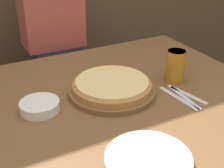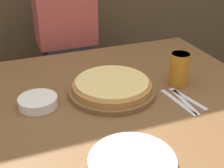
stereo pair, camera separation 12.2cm
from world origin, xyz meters
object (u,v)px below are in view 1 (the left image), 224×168
Objects in this scene: dinner_plate at (148,159)px; fork at (178,98)px; diner_person at (55,55)px; dinner_knife at (183,97)px; pizza_on_board at (112,87)px; spoon at (189,95)px; beer_glass at (176,65)px; side_bowl at (40,106)px.

dinner_plate reaches higher than fork.
dinner_knife is at bearing -73.46° from diner_person.
pizza_on_board is at bearing 145.12° from dinner_knife.
dinner_plate reaches higher than spoon.
pizza_on_board is 0.26m from fork.
fork is 0.87m from diner_person.
diner_person is (-0.22, 0.84, -0.09)m from fork.
fork is at bearing -121.38° from beer_glass.
dinner_knife is 1.18× the size of spoon.
spoon is 0.13× the size of diner_person.
dinner_plate is at bearing -140.97° from fork.
beer_glass is 0.95× the size of side_bowl.
dinner_plate is (-0.38, -0.38, -0.07)m from beer_glass.
diner_person is at bearing 113.43° from beer_glass.
pizza_on_board is 2.41× the size of side_bowl.
fork is (0.30, 0.24, -0.01)m from dinner_plate.
pizza_on_board is 1.97× the size of spoon.
dinner_plate is at bearing -103.09° from pizza_on_board.
beer_glass reaches higher than dinner_plate.
fork is at bearing -75.04° from diner_person.
pizza_on_board is at bearing 174.77° from beer_glass.
side_bowl is 0.69× the size of dinner_knife.
dinner_plate is at bearing -93.89° from diner_person.
dinner_plate is (-0.09, -0.40, -0.02)m from pizza_on_board.
diner_person reaches higher than fork.
side_bowl is 0.82× the size of spoon.
pizza_on_board is 1.67× the size of fork.
pizza_on_board is 0.28m from dinner_knife.
fork is at bearing 180.00° from spoon.
dinner_knife is at bearing -34.88° from pizza_on_board.
spoon is at bearing -32.15° from pizza_on_board.
side_bowl is 0.52m from fork.
diner_person reaches higher than side_bowl.
diner_person is at bearing 91.67° from pizza_on_board.
pizza_on_board is 0.41m from dinner_plate.
side_bowl reaches higher than dinner_plate.
pizza_on_board is 0.69m from diner_person.
dinner_knife is at bearing -112.94° from beer_glass.
pizza_on_board is 1.38× the size of dinner_plate.
fork is (0.20, -0.16, -0.02)m from pizza_on_board.
pizza_on_board is 0.30m from spoon.
pizza_on_board is at bearing 141.97° from fork.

